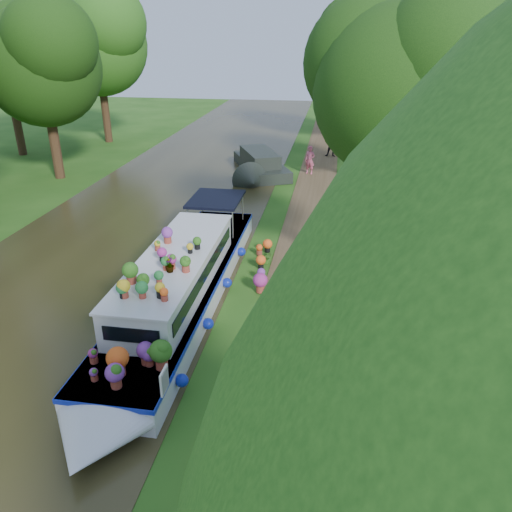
# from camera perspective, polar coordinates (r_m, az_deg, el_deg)

# --- Properties ---
(ground) EXTENTS (100.00, 100.00, 0.00)m
(ground) POSITION_cam_1_polar(r_m,az_deg,el_deg) (14.51, -0.98, -8.31)
(ground) COLOR #235014
(ground) RESTS_ON ground
(canal_water) EXTENTS (10.00, 100.00, 0.02)m
(canal_water) POSITION_cam_1_polar(r_m,az_deg,el_deg) (16.51, -22.06, -5.87)
(canal_water) COLOR #2C2813
(canal_water) RESTS_ON ground
(towpath) EXTENTS (2.20, 100.00, 0.03)m
(towpath) POSITION_cam_1_polar(r_m,az_deg,el_deg) (14.37, 3.79, -8.65)
(towpath) COLOR #503C25
(towpath) RESTS_ON ground
(plant_boat) EXTENTS (2.29, 13.52, 2.29)m
(plant_boat) POSITION_cam_1_polar(r_m,az_deg,el_deg) (15.13, -8.99, -3.41)
(plant_boat) COLOR silver
(plant_boat) RESTS_ON canal_water
(tree_near_overhang) EXTENTS (5.52, 5.28, 8.99)m
(tree_near_overhang) POSITION_cam_1_polar(r_m,az_deg,el_deg) (15.19, 16.08, 18.87)
(tree_near_overhang) COLOR #341F11
(tree_near_overhang) RESTS_ON ground
(tree_near_mid) EXTENTS (6.90, 6.60, 9.40)m
(tree_near_mid) POSITION_cam_1_polar(r_m,az_deg,el_deg) (27.21, 15.00, 20.78)
(tree_near_mid) COLOR #341F11
(tree_near_mid) RESTS_ON ground
(tree_near_far) EXTENTS (7.59, 7.26, 10.30)m
(tree_near_far) POSITION_cam_1_polar(r_m,az_deg,el_deg) (38.13, 12.89, 22.77)
(tree_near_far) COLOR #341F11
(tree_near_far) RESTS_ON ground
(tree_far_c) EXTENTS (7.13, 6.82, 9.59)m
(tree_far_c) POSITION_cam_1_polar(r_m,az_deg,el_deg) (30.46, -23.37, 20.19)
(tree_far_c) COLOR #341F11
(tree_far_c) RESTS_ON ground
(tree_far_d) EXTENTS (8.05, 7.70, 10.85)m
(tree_far_d) POSITION_cam_1_polar(r_m,az_deg,el_deg) (39.98, -17.75, 22.84)
(tree_far_d) COLOR #341F11
(tree_far_d) RESTS_ON ground
(tree_far_h) EXTENTS (7.82, 7.48, 10.49)m
(tree_far_h) POSITION_cam_1_polar(r_m,az_deg,el_deg) (37.63, -27.05, 21.01)
(tree_far_h) COLOR #341F11
(tree_far_h) RESTS_ON ground
(second_boat) EXTENTS (4.34, 7.45, 1.35)m
(second_boat) POSITION_cam_1_polar(r_m,az_deg,el_deg) (30.03, 0.45, 10.44)
(second_boat) COLOR #222722
(second_boat) RESTS_ON canal_water
(sandwich_board) EXTENTS (0.63, 0.58, 0.95)m
(sandwich_board) POSITION_cam_1_polar(r_m,az_deg,el_deg) (10.17, -2.53, -22.28)
(sandwich_board) COLOR red
(sandwich_board) RESTS_ON towpath
(pedestrian_pink) EXTENTS (0.69, 0.57, 1.63)m
(pedestrian_pink) POSITION_cam_1_polar(r_m,az_deg,el_deg) (29.95, 6.18, 10.85)
(pedestrian_pink) COLOR #D8598C
(pedestrian_pink) RESTS_ON towpath
(pedestrian_dark) EXTENTS (0.92, 0.75, 1.78)m
(pedestrian_dark) POSITION_cam_1_polar(r_m,az_deg,el_deg) (34.39, 8.72, 12.62)
(pedestrian_dark) COLOR black
(pedestrian_dark) RESTS_ON towpath
(verge_plant) EXTENTS (0.50, 0.45, 0.48)m
(verge_plant) POSITION_cam_1_polar(r_m,az_deg,el_deg) (18.26, 1.22, -0.15)
(verge_plant) COLOR #336A1F
(verge_plant) RESTS_ON ground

